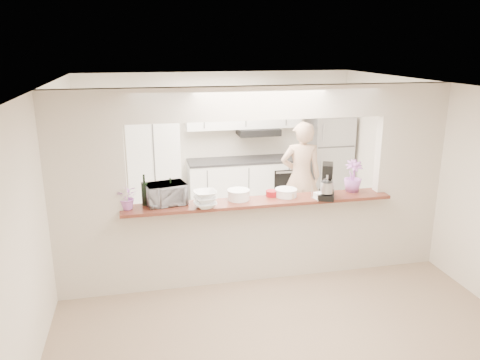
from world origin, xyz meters
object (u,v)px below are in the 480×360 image
object	(u,v)px
toaster_oven	(166,194)
person	(301,178)
stand_mixer	(327,182)
refrigerator	(328,160)

from	to	relation	value
toaster_oven	person	distance (m)	2.65
person	stand_mixer	bearing A→B (deg)	90.34
stand_mixer	person	world-z (taller)	person
toaster_oven	stand_mixer	bearing A→B (deg)	-17.16
refrigerator	person	world-z (taller)	person
toaster_oven	person	size ratio (longest dim) A/B	0.26
refrigerator	person	distance (m)	1.55
refrigerator	toaster_oven	world-z (taller)	refrigerator
toaster_oven	person	xyz separation A→B (m)	(2.23, 1.39, -0.32)
refrigerator	stand_mixer	xyz separation A→B (m)	(-1.19, -2.79, 0.44)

